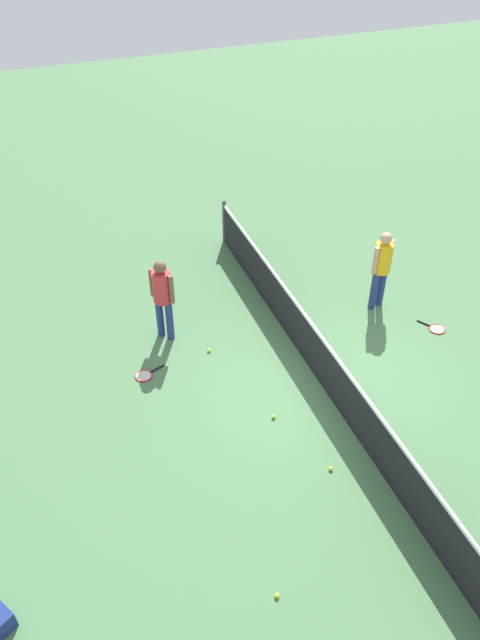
{
  "coord_description": "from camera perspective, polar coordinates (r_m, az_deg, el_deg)",
  "views": [
    {
      "loc": [
        6.82,
        -4.07,
        7.7
      ],
      "look_at": [
        -1.08,
        -1.09,
        0.9
      ],
      "focal_mm": 34.98,
      "sensor_mm": 36.0,
      "label": 1
    }
  ],
  "objects": [
    {
      "name": "ground_plane",
      "position": [
        11.06,
        7.34,
        -5.68
      ],
      "size": [
        40.0,
        40.0,
        0.0
      ],
      "primitive_type": "plane",
      "color": "#4C7A4C"
    },
    {
      "name": "court_net",
      "position": [
        10.72,
        7.56,
        -3.77
      ],
      "size": [
        10.09,
        0.09,
        1.07
      ],
      "color": "#4C4C51",
      "rests_on": "ground_plane"
    },
    {
      "name": "player_near_side",
      "position": [
        11.35,
        -7.12,
        2.41
      ],
      "size": [
        0.48,
        0.48,
        1.7
      ],
      "color": "navy",
      "rests_on": "ground_plane"
    },
    {
      "name": "player_far_side",
      "position": [
        12.36,
        12.85,
        5.0
      ],
      "size": [
        0.42,
        0.52,
        1.7
      ],
      "color": "navy",
      "rests_on": "ground_plane"
    },
    {
      "name": "tennis_racket_near_player",
      "position": [
        11.21,
        -8.69,
        -5.01
      ],
      "size": [
        0.4,
        0.61,
        0.03
      ],
      "color": "red",
      "rests_on": "ground_plane"
    },
    {
      "name": "tennis_racket_far_player",
      "position": [
        12.63,
        17.48,
        -0.75
      ],
      "size": [
        0.59,
        0.45,
        0.03
      ],
      "color": "red",
      "rests_on": "ground_plane"
    },
    {
      "name": "tennis_ball_near_player",
      "position": [
        11.55,
        -2.85,
        -2.8
      ],
      "size": [
        0.07,
        0.07,
        0.07
      ],
      "primitive_type": "sphere",
      "color": "#C6E033",
      "rests_on": "ground_plane"
    },
    {
      "name": "tennis_ball_by_net",
      "position": [
        9.78,
        8.3,
        -13.31
      ],
      "size": [
        0.07,
        0.07,
        0.07
      ],
      "primitive_type": "sphere",
      "color": "#C6E033",
      "rests_on": "ground_plane"
    },
    {
      "name": "tennis_ball_midcourt",
      "position": [
        8.63,
        3.41,
        -23.86
      ],
      "size": [
        0.07,
        0.07,
        0.07
      ],
      "primitive_type": "sphere",
      "color": "#C6E033",
      "rests_on": "ground_plane"
    },
    {
      "name": "tennis_ball_baseline",
      "position": [
        10.38,
        3.09,
        -8.82
      ],
      "size": [
        0.07,
        0.07,
        0.07
      ],
      "primitive_type": "sphere",
      "color": "#C6E033",
      "rests_on": "ground_plane"
    }
  ]
}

